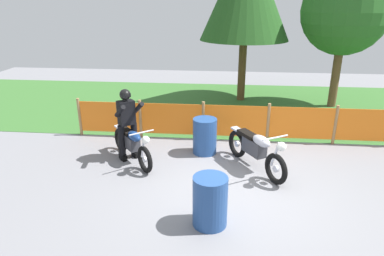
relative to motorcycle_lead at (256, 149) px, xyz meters
name	(u,v)px	position (x,y,z in m)	size (l,w,h in m)	color
ground	(237,190)	(-0.41, -0.94, -0.49)	(24.00, 24.00, 0.02)	gray
grass_verge	(233,106)	(-0.41, 4.85, -0.48)	(24.00, 6.42, 0.01)	#386B2D
barrier_fence	(235,121)	(-0.41, 1.64, 0.06)	(8.60, 0.08, 1.05)	#997547
tree_near_left	(345,12)	(3.05, 5.13, 2.69)	(2.79, 2.79, 4.58)	brown
motorcycle_lead	(256,149)	(0.00, 0.00, 0.00)	(1.19, 1.85, 0.99)	black
motorcycle_trailing	(132,144)	(-2.81, 0.13, -0.04)	(1.31, 1.56, 0.92)	black
rider_trailing	(127,120)	(-2.94, 0.29, 0.47)	(0.74, 0.78, 1.69)	black
oil_drum	(210,201)	(-0.90, -2.10, -0.04)	(0.58, 0.58, 0.88)	navy
spare_drum	(205,136)	(-1.17, 0.77, -0.04)	(0.58, 0.58, 0.88)	navy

